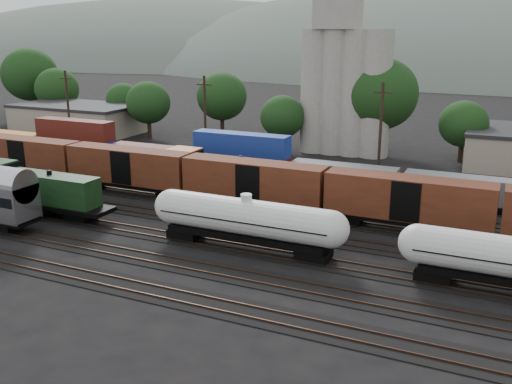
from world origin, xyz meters
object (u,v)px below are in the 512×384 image
at_px(green_locomotive, 28,188).
at_px(grain_silo, 344,77).
at_px(tank_car_a, 246,219).
at_px(orange_locomotive, 217,170).

xyz_separation_m(green_locomotive, grain_silo, (20.57, 41.00, 8.60)).
bearing_deg(grain_silo, tank_car_a, -84.75).
distance_m(green_locomotive, grain_silo, 46.67).
bearing_deg(tank_car_a, orange_locomotive, 125.74).
bearing_deg(grain_silo, green_locomotive, -116.64).
distance_m(green_locomotive, orange_locomotive, 20.21).
xyz_separation_m(tank_car_a, grain_silo, (-3.77, 41.00, 8.52)).
bearing_deg(orange_locomotive, green_locomotive, -132.07).
height_order(green_locomotive, tank_car_a, green_locomotive).
height_order(tank_car_a, orange_locomotive, tank_car_a).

